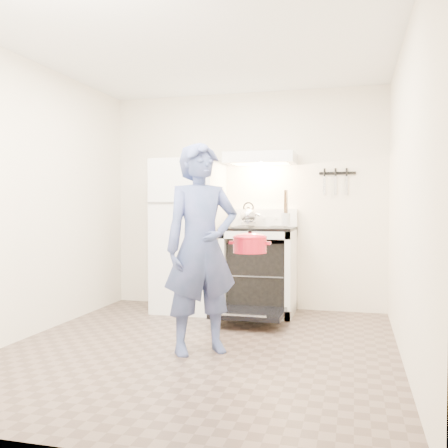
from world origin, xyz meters
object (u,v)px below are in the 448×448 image
Objects in this scene: stove_body at (259,272)px; person at (201,248)px; refrigerator at (189,235)px; tea_kettle at (248,215)px; dutch_oven at (250,245)px.

person is at bearing -96.52° from stove_body.
refrigerator is at bearing 76.02° from person.
stove_body is 0.66m from tea_kettle.
stove_body is 0.55× the size of person.
person reaches higher than dutch_oven.
dutch_oven reaches higher than stove_body.
dutch_oven is (0.96, -1.24, 0.00)m from refrigerator.
stove_body is at bearing 1.77° from refrigerator.
refrigerator is 1.01× the size of person.
refrigerator is 1.67m from person.
dutch_oven is (0.30, -1.38, -0.24)m from tea_kettle.
person is at bearing -136.59° from dutch_oven.
stove_body is 1.63m from person.
person is at bearing -90.99° from tea_kettle.
refrigerator is 4.81× the size of dutch_oven.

